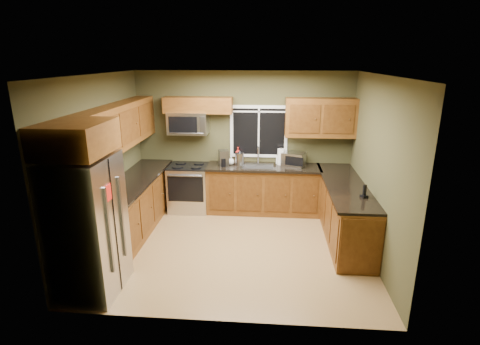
# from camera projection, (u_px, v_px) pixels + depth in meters

# --- Properties ---
(floor) EXTENTS (4.20, 4.20, 0.00)m
(floor) POSITION_uv_depth(u_px,v_px,m) (235.00, 246.00, 6.06)
(floor) COLOR olive
(floor) RESTS_ON ground
(ceiling) EXTENTS (4.20, 4.20, 0.00)m
(ceiling) POSITION_uv_depth(u_px,v_px,m) (234.00, 75.00, 5.26)
(ceiling) COLOR white
(ceiling) RESTS_ON back_wall
(back_wall) EXTENTS (4.20, 0.00, 4.20)m
(back_wall) POSITION_uv_depth(u_px,v_px,m) (243.00, 141.00, 7.38)
(back_wall) COLOR #413E23
(back_wall) RESTS_ON ground
(front_wall) EXTENTS (4.20, 0.00, 4.20)m
(front_wall) POSITION_uv_depth(u_px,v_px,m) (219.00, 214.00, 3.95)
(front_wall) COLOR #413E23
(front_wall) RESTS_ON ground
(left_wall) EXTENTS (0.00, 3.60, 3.60)m
(left_wall) POSITION_uv_depth(u_px,v_px,m) (101.00, 164.00, 5.82)
(left_wall) COLOR #413E23
(left_wall) RESTS_ON ground
(right_wall) EXTENTS (0.00, 3.60, 3.60)m
(right_wall) POSITION_uv_depth(u_px,v_px,m) (377.00, 170.00, 5.50)
(right_wall) COLOR #413E23
(right_wall) RESTS_ON ground
(window) EXTENTS (1.12, 0.03, 1.02)m
(window) POSITION_uv_depth(u_px,v_px,m) (259.00, 132.00, 7.28)
(window) COLOR white
(window) RESTS_ON back_wall
(base_cabinets_left) EXTENTS (0.60, 2.65, 0.90)m
(base_cabinets_left) POSITION_uv_depth(u_px,v_px,m) (135.00, 206.00, 6.52)
(base_cabinets_left) COLOR brown
(base_cabinets_left) RESTS_ON ground
(countertop_left) EXTENTS (0.65, 2.65, 0.04)m
(countertop_left) POSITION_uv_depth(u_px,v_px,m) (134.00, 181.00, 6.38)
(countertop_left) COLOR black
(countertop_left) RESTS_ON base_cabinets_left
(base_cabinets_back) EXTENTS (2.17, 0.60, 0.90)m
(base_cabinets_back) POSITION_uv_depth(u_px,v_px,m) (263.00, 190.00, 7.32)
(base_cabinets_back) COLOR brown
(base_cabinets_back) RESTS_ON ground
(countertop_back) EXTENTS (2.17, 0.65, 0.04)m
(countertop_back) POSITION_uv_depth(u_px,v_px,m) (264.00, 167.00, 7.16)
(countertop_back) COLOR black
(countertop_back) RESTS_ON base_cabinets_back
(base_cabinets_peninsula) EXTENTS (0.60, 2.52, 0.90)m
(base_cabinets_peninsula) POSITION_uv_depth(u_px,v_px,m) (344.00, 211.00, 6.30)
(base_cabinets_peninsula) COLOR brown
(base_cabinets_peninsula) RESTS_ON ground
(countertop_peninsula) EXTENTS (0.65, 2.50, 0.04)m
(countertop_peninsula) POSITION_uv_depth(u_px,v_px,m) (345.00, 185.00, 6.18)
(countertop_peninsula) COLOR black
(countertop_peninsula) RESTS_ON base_cabinets_peninsula
(upper_cabinets_left) EXTENTS (0.33, 2.65, 0.72)m
(upper_cabinets_left) POSITION_uv_depth(u_px,v_px,m) (120.00, 126.00, 6.11)
(upper_cabinets_left) COLOR brown
(upper_cabinets_left) RESTS_ON left_wall
(upper_cabinets_back_left) EXTENTS (1.30, 0.33, 0.30)m
(upper_cabinets_back_left) POSITION_uv_depth(u_px,v_px,m) (198.00, 105.00, 7.07)
(upper_cabinets_back_left) COLOR brown
(upper_cabinets_back_left) RESTS_ON back_wall
(upper_cabinets_back_right) EXTENTS (1.30, 0.33, 0.72)m
(upper_cabinets_back_right) POSITION_uv_depth(u_px,v_px,m) (320.00, 118.00, 6.96)
(upper_cabinets_back_right) COLOR brown
(upper_cabinets_back_right) RESTS_ON back_wall
(upper_cabinet_over_fridge) EXTENTS (0.72, 0.90, 0.38)m
(upper_cabinet_over_fridge) POSITION_uv_depth(u_px,v_px,m) (76.00, 138.00, 4.36)
(upper_cabinet_over_fridge) COLOR brown
(upper_cabinet_over_fridge) RESTS_ON left_wall
(refrigerator) EXTENTS (0.74, 0.90, 1.80)m
(refrigerator) POSITION_uv_depth(u_px,v_px,m) (87.00, 227.00, 4.69)
(refrigerator) COLOR #B7B7BC
(refrigerator) RESTS_ON ground
(range) EXTENTS (0.76, 0.69, 0.94)m
(range) POSITION_uv_depth(u_px,v_px,m) (189.00, 187.00, 7.40)
(range) COLOR #B7B7BC
(range) RESTS_ON ground
(microwave) EXTENTS (0.76, 0.41, 0.42)m
(microwave) POSITION_uv_depth(u_px,v_px,m) (188.00, 123.00, 7.16)
(microwave) COLOR #B7B7BC
(microwave) RESTS_ON back_wall
(sink) EXTENTS (0.60, 0.42, 0.36)m
(sink) POSITION_uv_depth(u_px,v_px,m) (258.00, 165.00, 7.18)
(sink) COLOR slate
(sink) RESTS_ON countertop_back
(toaster_oven) EXTENTS (0.50, 0.45, 0.26)m
(toaster_oven) POSITION_uv_depth(u_px,v_px,m) (294.00, 159.00, 7.16)
(toaster_oven) COLOR #B7B7BC
(toaster_oven) RESTS_ON countertop_back
(coffee_maker) EXTENTS (0.23, 0.28, 0.30)m
(coffee_maker) POSITION_uv_depth(u_px,v_px,m) (224.00, 158.00, 7.17)
(coffee_maker) COLOR slate
(coffee_maker) RESTS_ON countertop_back
(kettle) EXTENTS (0.19, 0.19, 0.30)m
(kettle) POSITION_uv_depth(u_px,v_px,m) (240.00, 158.00, 7.18)
(kettle) COLOR #B7B7BC
(kettle) RESTS_ON countertop_back
(paper_towel_roll) EXTENTS (0.16, 0.16, 0.34)m
(paper_towel_roll) POSITION_uv_depth(u_px,v_px,m) (281.00, 157.00, 7.22)
(paper_towel_roll) COLOR white
(paper_towel_roll) RESTS_ON countertop_back
(soap_bottle_a) EXTENTS (0.14, 0.15, 0.31)m
(soap_bottle_a) POSITION_uv_depth(u_px,v_px,m) (238.00, 155.00, 7.36)
(soap_bottle_a) COLOR red
(soap_bottle_a) RESTS_ON countertop_back
(soap_bottle_b) EXTENTS (0.10, 0.10, 0.20)m
(soap_bottle_b) POSITION_uv_depth(u_px,v_px,m) (279.00, 158.00, 7.32)
(soap_bottle_b) COLOR white
(soap_bottle_b) RESTS_ON countertop_back
(soap_bottle_c) EXTENTS (0.16, 0.16, 0.17)m
(soap_bottle_c) POSITION_uv_depth(u_px,v_px,m) (231.00, 160.00, 7.26)
(soap_bottle_c) COLOR white
(soap_bottle_c) RESTS_ON countertop_back
(cordless_phone) EXTENTS (0.12, 0.12, 0.20)m
(cordless_phone) POSITION_uv_depth(u_px,v_px,m) (364.00, 194.00, 5.54)
(cordless_phone) COLOR black
(cordless_phone) RESTS_ON countertop_peninsula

